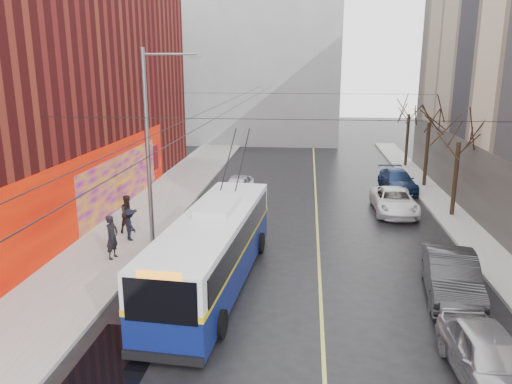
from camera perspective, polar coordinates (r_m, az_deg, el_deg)
ground at (r=14.32m, az=1.44°, el=-20.95°), size 140.00×140.00×0.00m
sidewalk_left at (r=26.56m, az=-13.94°, el=-4.04°), size 4.00×60.00×0.15m
sidewalk_right at (r=26.32m, az=23.68°, el=-5.03°), size 2.00×60.00×0.15m
lane_line at (r=26.96m, az=6.99°, el=-3.60°), size 0.12×50.00×0.01m
building_far at (r=57.06m, az=-1.02°, el=15.14°), size 20.50×12.10×18.00m
streetlight_pole at (r=23.01m, az=-11.93°, el=5.50°), size 2.65×0.60×9.00m
catenary_wires at (r=26.71m, az=-1.44°, el=10.02°), size 18.00×60.00×0.22m
tree_near at (r=29.01m, az=22.32°, el=6.79°), size 3.20×3.20×6.40m
tree_mid at (r=35.72m, az=19.29°, el=8.74°), size 3.20×3.20×6.68m
tree_far at (r=42.55m, az=17.17°, el=9.54°), size 3.20×3.20×6.57m
puddle at (r=15.90m, az=-15.39°, el=-17.55°), size 2.08×3.43×0.01m
pigeons_flying at (r=21.79m, az=-2.15°, el=11.11°), size 3.71×2.85×2.29m
trolleybus at (r=19.14m, az=-4.92°, el=-6.44°), size 3.27×11.45×5.37m
parked_car_a at (r=15.21m, az=25.06°, el=-16.77°), size 1.99×4.50×1.50m
parked_car_b at (r=19.70m, az=21.43°, el=-8.95°), size 2.28×5.09×1.62m
parked_car_c at (r=29.61m, az=15.51°, el=-0.99°), size 2.30×4.97×1.38m
parked_car_d at (r=34.91m, az=15.86°, el=1.27°), size 2.33×4.87×1.37m
following_car at (r=32.00m, az=-2.18°, el=0.65°), size 2.07×4.17×1.37m
pedestrian_a at (r=22.28m, az=-16.13°, el=-4.97°), size 0.60×0.78×1.92m
pedestrian_b at (r=25.52m, az=-14.38°, el=-2.43°), size 1.15×1.15×1.88m
pedestrian_c at (r=24.40m, az=-14.22°, el=-3.64°), size 1.08×1.11×1.52m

